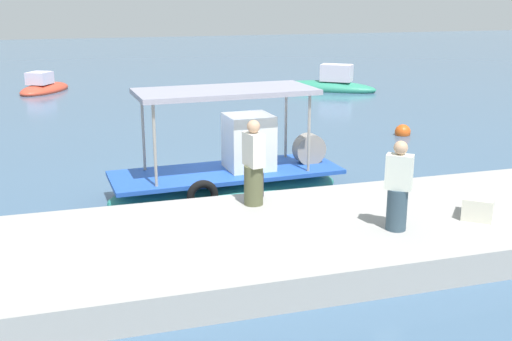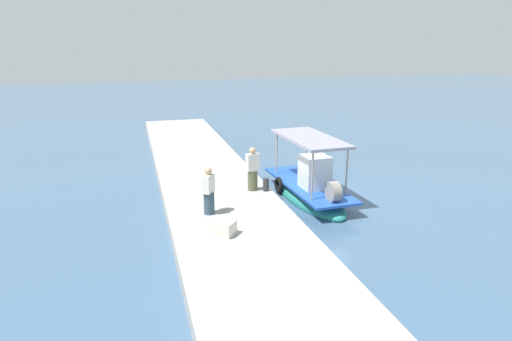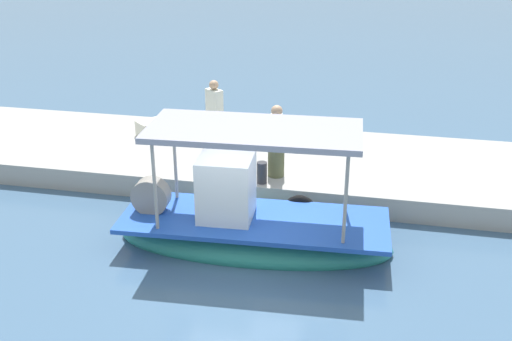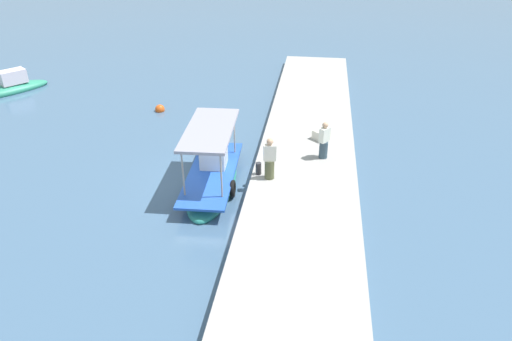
# 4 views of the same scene
# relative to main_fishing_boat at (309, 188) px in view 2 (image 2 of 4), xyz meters

# --- Properties ---
(ground_plane) EXTENTS (120.00, 120.00, 0.00)m
(ground_plane) POSITION_rel_main_fishing_boat_xyz_m (0.14, 0.38, -0.46)
(ground_plane) COLOR #41607F
(dock_quay) EXTENTS (36.00, 4.37, 0.57)m
(dock_quay) POSITION_rel_main_fishing_boat_xyz_m (0.14, -3.85, -0.18)
(dock_quay) COLOR #A29F9B
(dock_quay) RESTS_ON ground_plane
(main_fishing_boat) EXTENTS (5.92, 2.25, 3.00)m
(main_fishing_boat) POSITION_rel_main_fishing_boat_xyz_m (0.00, 0.00, 0.00)
(main_fishing_boat) COLOR #278277
(main_fishing_boat) RESTS_ON ground_plane
(fisherman_near_bollard) EXTENTS (0.47, 0.55, 1.79)m
(fisherman_near_bollard) POSITION_rel_main_fishing_boat_xyz_m (-0.13, -2.43, 0.92)
(fisherman_near_bollard) COLOR #525638
(fisherman_near_bollard) RESTS_ON dock_quay
(fisherman_by_crate) EXTENTS (0.54, 0.53, 1.70)m
(fisherman_by_crate) POSITION_rel_main_fishing_boat_xyz_m (2.00, -4.59, 0.88)
(fisherman_by_crate) COLOR #324755
(fisherman_by_crate) RESTS_ON dock_quay
(mooring_bollard) EXTENTS (0.24, 0.24, 0.53)m
(mooring_bollard) POSITION_rel_main_fishing_boat_xyz_m (0.13, -1.94, 0.37)
(mooring_bollard) COLOR #2D2D33
(mooring_bollard) RESTS_ON dock_quay
(cargo_crate) EXTENTS (0.89, 0.90, 0.44)m
(cargo_crate) POSITION_rel_main_fishing_boat_xyz_m (3.87, -4.47, 0.33)
(cargo_crate) COLOR beige
(cargo_crate) RESTS_ON dock_quay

